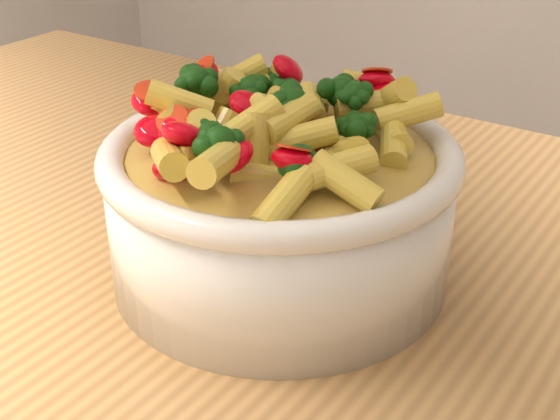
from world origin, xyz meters
The scene contains 3 objects.
table centered at (0.00, 0.00, 0.80)m, with size 1.20×0.80×0.90m.
serving_bowl centered at (0.03, 0.04, 0.95)m, with size 0.24×0.24×0.10m.
pasta_salad centered at (0.03, 0.04, 1.01)m, with size 0.19×0.19×0.04m.
Camera 1 is at (0.28, -0.34, 1.19)m, focal length 50.00 mm.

